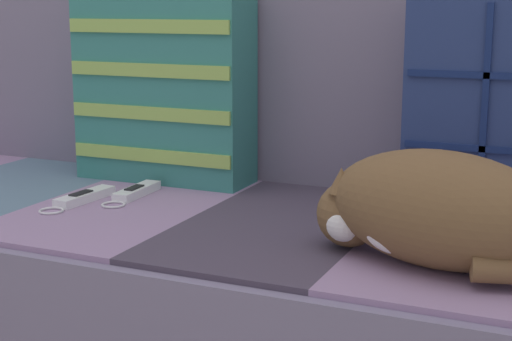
% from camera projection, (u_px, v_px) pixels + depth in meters
% --- Properties ---
extents(couch, '(2.15, 0.78, 0.42)m').
position_uv_depth(couch, '(214.00, 305.00, 1.61)').
color(couch, brown).
rests_on(couch, ground_plane).
extents(sofa_backrest, '(2.11, 0.14, 0.54)m').
position_uv_depth(sofa_backrest, '(275.00, 61.00, 1.80)').
color(sofa_backrest, slate).
rests_on(sofa_backrest, couch).
extents(throw_pillow_striped, '(0.40, 0.14, 0.42)m').
position_uv_depth(throw_pillow_striped, '(164.00, 89.00, 1.77)').
color(throw_pillow_striped, '#337A70').
rests_on(throw_pillow_striped, couch).
extents(sleeping_cat, '(0.44, 0.26, 0.18)m').
position_uv_depth(sleeping_cat, '(429.00, 211.00, 1.20)').
color(sleeping_cat, brown).
rests_on(sleeping_cat, couch).
extents(game_remote_near, '(0.06, 0.20, 0.02)m').
position_uv_depth(game_remote_near, '(82.00, 198.00, 1.60)').
color(game_remote_near, white).
rests_on(game_remote_near, couch).
extents(game_remote_far, '(0.05, 0.19, 0.02)m').
position_uv_depth(game_remote_far, '(135.00, 192.00, 1.65)').
color(game_remote_far, white).
rests_on(game_remote_far, couch).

